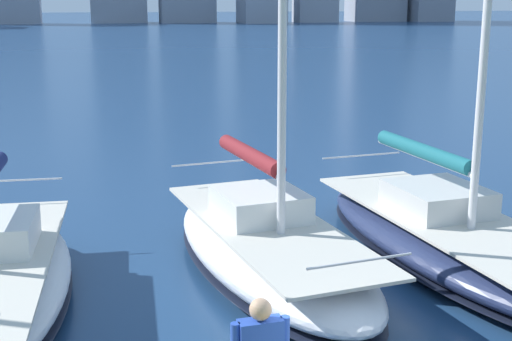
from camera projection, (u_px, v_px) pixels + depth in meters
sailboat_teal at (449, 236)px, 14.77m from camera, size 3.90×9.24×9.44m
sailboat_maroon at (268, 245)px, 13.98m from camera, size 3.85×8.05×12.04m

